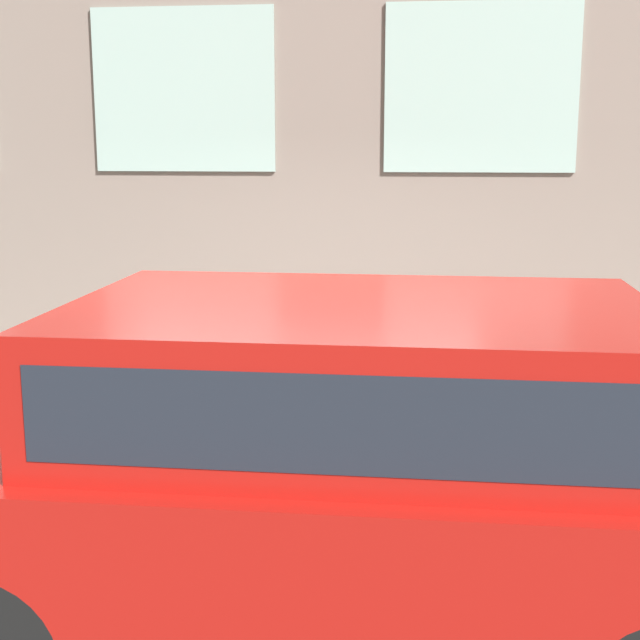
{
  "coord_description": "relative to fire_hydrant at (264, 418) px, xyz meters",
  "views": [
    {
      "loc": [
        -5.44,
        -0.89,
        2.42
      ],
      "look_at": [
        0.5,
        -0.16,
        1.23
      ],
      "focal_mm": 50.0,
      "sensor_mm": 36.0,
      "label": 1
    }
  ],
  "objects": [
    {
      "name": "parked_truck_red_near",
      "position": [
        -1.69,
        -0.72,
        0.41
      ],
      "size": [
        2.09,
        4.41,
        1.69
      ],
      "color": "black",
      "rests_on": "ground_plane"
    },
    {
      "name": "ground_plane",
      "position": [
        -0.36,
        -0.21,
        -0.56
      ],
      "size": [
        80.0,
        80.0,
        0.0
      ],
      "primitive_type": "plane",
      "color": "#514F4C"
    },
    {
      "name": "person",
      "position": [
        0.28,
        -0.74,
        0.26
      ],
      "size": [
        0.28,
        0.18,
        1.15
      ],
      "rotation": [
        0.0,
        0.0,
        1.34
      ],
      "color": "navy",
      "rests_on": "sidewalk"
    },
    {
      "name": "fire_hydrant",
      "position": [
        0.0,
        0.0,
        0.0
      ],
      "size": [
        0.28,
        0.41,
        0.84
      ],
      "color": "gray",
      "rests_on": "sidewalk"
    },
    {
      "name": "sidewalk",
      "position": [
        0.91,
        -0.21,
        -0.5
      ],
      "size": [
        2.54,
        60.0,
        0.13
      ],
      "color": "gray",
      "rests_on": "ground_plane"
    }
  ]
}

